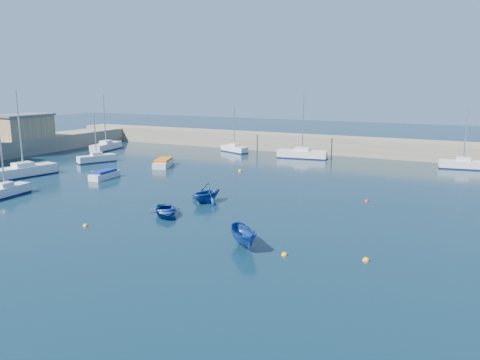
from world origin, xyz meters
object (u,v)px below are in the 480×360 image
at_px(sailboat_4, 106,146).
at_px(motorboat_1, 104,175).
at_px(sailboat_7, 463,164).
at_px(dinghy_center, 166,211).
at_px(brick_shed_a, 20,127).
at_px(sailboat_1, 5,191).
at_px(motorboat_2, 164,163).
at_px(dinghy_right, 244,237).
at_px(sailboat_6, 302,154).
at_px(sailboat_2, 23,171).
at_px(dinghy_left, 206,193).
at_px(sailboat_3, 97,158).
at_px(sailboat_5, 234,149).

distance_m(sailboat_4, motorboat_1, 24.44).
bearing_deg(sailboat_7, dinghy_center, 140.00).
bearing_deg(motorboat_1, sailboat_4, 128.43).
distance_m(brick_shed_a, sailboat_4, 13.00).
height_order(sailboat_1, sailboat_7, sailboat_7).
xyz_separation_m(sailboat_1, sailboat_4, (-14.02, 29.20, 0.08)).
relative_size(motorboat_2, dinghy_right, 1.51).
xyz_separation_m(brick_shed_a, sailboat_6, (40.31, 15.24, -3.48)).
xyz_separation_m(sailboat_6, dinghy_right, (9.16, -37.90, 0.05)).
distance_m(sailboat_2, sailboat_6, 37.07).
relative_size(dinghy_center, dinghy_left, 1.09).
bearing_deg(dinghy_right, brick_shed_a, 112.64).
xyz_separation_m(brick_shed_a, sailboat_3, (16.23, -1.11, -3.54)).
bearing_deg(brick_shed_a, sailboat_5, 29.57).
bearing_deg(brick_shed_a, sailboat_7, 14.58).
xyz_separation_m(sailboat_2, sailboat_3, (0.41, 11.48, -0.10)).
xyz_separation_m(motorboat_2, dinghy_left, (14.75, -13.93, 0.43)).
bearing_deg(brick_shed_a, sailboat_2, -38.51).
bearing_deg(sailboat_1, sailboat_2, 126.06).
bearing_deg(sailboat_3, dinghy_left, -1.19).
bearing_deg(sailboat_1, sailboat_6, 57.52).
bearing_deg(dinghy_right, sailboat_2, 120.59).
bearing_deg(sailboat_2, sailboat_5, 76.52).
bearing_deg(dinghy_center, dinghy_right, -62.98).
height_order(sailboat_6, dinghy_center, sailboat_6).
height_order(dinghy_center, dinghy_left, dinghy_left).
distance_m(sailboat_1, sailboat_4, 32.39).
height_order(motorboat_2, dinghy_left, dinghy_left).
bearing_deg(sailboat_6, sailboat_3, 117.08).
distance_m(brick_shed_a, sailboat_5, 33.12).
bearing_deg(sailboat_7, sailboat_5, 80.92).
distance_m(sailboat_5, motorboat_1, 25.73).
bearing_deg(dinghy_right, dinghy_left, 89.64).
xyz_separation_m(sailboat_2, sailboat_7, (45.73, 28.60, -0.08)).
relative_size(motorboat_1, dinghy_right, 1.15).
bearing_deg(sailboat_7, dinghy_left, 136.57).
height_order(sailboat_1, dinghy_left, sailboat_1).
height_order(sailboat_1, sailboat_4, sailboat_4).
bearing_deg(sailboat_5, dinghy_right, -128.22).
xyz_separation_m(sailboat_4, sailboat_6, (31.54, 6.29, -0.00)).
xyz_separation_m(sailboat_2, sailboat_5, (12.81, 28.84, -0.13)).
relative_size(sailboat_2, dinghy_right, 2.82).
xyz_separation_m(sailboat_1, motorboat_1, (2.31, 11.02, -0.10)).
bearing_deg(motorboat_1, dinghy_right, -32.29).
bearing_deg(sailboat_4, sailboat_3, -64.13).
height_order(motorboat_1, dinghy_right, dinghy_right).
height_order(sailboat_5, sailboat_6, sailboat_6).
distance_m(sailboat_7, motorboat_1, 44.35).
height_order(sailboat_1, sailboat_6, sailboat_6).
distance_m(sailboat_7, dinghy_right, 40.51).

